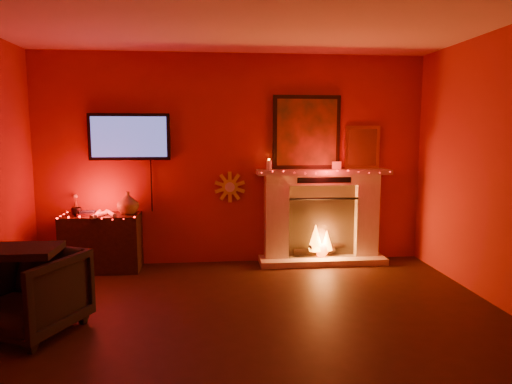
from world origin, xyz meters
TOP-DOWN VIEW (x-y plane):
  - room at (0.00, 0.00)m, footprint 5.00×5.00m
  - fireplace at (1.14, 2.39)m, footprint 1.72×0.40m
  - tv at (-1.30, 2.45)m, footprint 1.00×0.07m
  - sunburst_clock at (-0.05, 2.48)m, footprint 0.40×0.03m
  - console_table at (-1.63, 2.26)m, footprint 0.92×0.54m
  - armchair at (-1.85, 0.48)m, footprint 1.01×1.02m

SIDE VIEW (x-z plane):
  - armchair at x=-1.85m, z-range 0.00..0.70m
  - console_table at x=-1.63m, z-range -0.10..0.88m
  - fireplace at x=1.14m, z-range -0.37..1.81m
  - sunburst_clock at x=-0.05m, z-range 0.80..1.20m
  - room at x=0.00m, z-range -1.15..3.85m
  - tv at x=-1.30m, z-range 1.03..2.27m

